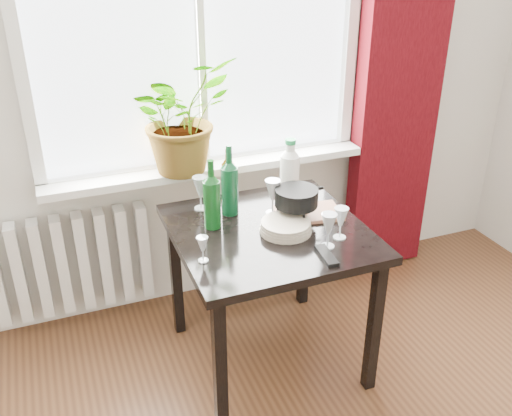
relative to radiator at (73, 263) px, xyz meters
name	(u,v)px	position (x,y,z in m)	size (l,w,h in m)	color
window	(198,11)	(0.75, 0.04, 1.22)	(1.72, 0.08, 1.62)	white
windowsill	(208,167)	(0.75, -0.03, 0.44)	(1.72, 0.20, 0.04)	white
curtain	(402,61)	(1.87, -0.06, 0.92)	(0.50, 0.12, 2.56)	#360409
radiator	(73,263)	(0.00, 0.00, 0.00)	(0.80, 0.10, 0.55)	silver
table	(269,246)	(0.85, -0.63, 0.27)	(0.85, 0.85, 0.74)	black
potted_plant	(181,116)	(0.61, -0.07, 0.75)	(0.51, 0.44, 0.57)	#1E691C
wine_bottle_left	(212,194)	(0.62, -0.52, 0.52)	(0.08, 0.08, 0.33)	#0C4114
wine_bottle_right	(230,180)	(0.74, -0.42, 0.53)	(0.08, 0.08, 0.35)	#0C4121
bottle_amber	(228,173)	(0.79, -0.25, 0.49)	(0.06, 0.06, 0.26)	brown
cleaning_bottle	(290,169)	(1.06, -0.39, 0.53)	(0.09, 0.09, 0.33)	white
wineglass_front_right	(328,230)	(1.02, -0.87, 0.44)	(0.07, 0.07, 0.16)	silver
wineglass_far_right	(341,223)	(1.11, -0.82, 0.44)	(0.06, 0.06, 0.15)	white
wineglass_back_center	(273,197)	(0.92, -0.49, 0.45)	(0.08, 0.08, 0.18)	silver
wineglass_back_left	(200,193)	(0.62, -0.32, 0.45)	(0.07, 0.07, 0.17)	silver
wineglass_front_left	(203,249)	(0.49, -0.78, 0.42)	(0.05, 0.05, 0.11)	silver
plate_stack	(286,227)	(0.91, -0.68, 0.39)	(0.23, 0.23, 0.05)	beige
fondue_pot	(296,204)	(1.00, -0.59, 0.44)	(0.23, 0.20, 0.16)	black
tv_remote	(326,255)	(0.98, -0.94, 0.37)	(0.05, 0.16, 0.02)	black
cutting_board	(308,213)	(1.07, -0.57, 0.37)	(0.31, 0.20, 0.02)	#9E6347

